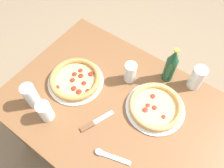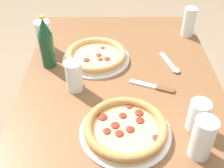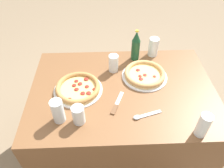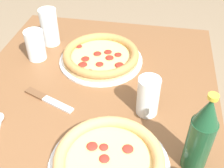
# 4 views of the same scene
# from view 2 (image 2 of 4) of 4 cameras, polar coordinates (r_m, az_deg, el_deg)

# --- Properties ---
(table) EXTENTS (1.19, 0.82, 0.72)m
(table) POSITION_cam_2_polar(r_m,az_deg,el_deg) (1.42, 1.49, -10.69)
(table) COLOR brown
(table) RESTS_ON ground_plane
(pizza_margherita) EXTENTS (0.31, 0.31, 0.04)m
(pizza_margherita) POSITION_cam_2_polar(r_m,az_deg,el_deg) (1.29, -3.24, 5.78)
(pizza_margherita) COLOR silver
(pizza_margherita) RESTS_ON table
(pizza_salami) EXTENTS (0.31, 0.31, 0.05)m
(pizza_salami) POSITION_cam_2_polar(r_m,az_deg,el_deg) (0.95, 2.77, -9.01)
(pizza_salami) COLOR silver
(pizza_salami) RESTS_ON table
(glass_mango_juice) EXTENTS (0.07, 0.07, 0.14)m
(glass_mango_juice) POSITION_cam_2_polar(r_m,az_deg,el_deg) (1.38, -13.70, 9.42)
(glass_mango_juice) COLOR white
(glass_mango_juice) RESTS_ON table
(glass_orange_juice) EXTENTS (0.07, 0.07, 0.13)m
(glass_orange_juice) POSITION_cam_2_polar(r_m,az_deg,el_deg) (1.10, -7.69, 1.45)
(glass_orange_juice) COLOR white
(glass_orange_juice) RESTS_ON table
(glass_iced_tea) EXTENTS (0.06, 0.06, 0.15)m
(glass_iced_tea) POSITION_cam_2_polar(r_m,az_deg,el_deg) (1.51, 15.33, 11.85)
(glass_iced_tea) COLOR white
(glass_iced_tea) RESTS_ON table
(glass_cola) EXTENTS (0.07, 0.07, 0.11)m
(glass_cola) POSITION_cam_2_polar(r_m,az_deg,el_deg) (0.99, 17.03, -6.43)
(glass_cola) COLOR white
(glass_cola) RESTS_ON table
(glass_water) EXTENTS (0.07, 0.07, 0.15)m
(glass_water) POSITION_cam_2_polar(r_m,az_deg,el_deg) (0.90, 17.83, -10.81)
(glass_water) COLOR white
(glass_water) RESTS_ON table
(beer_bottle) EXTENTS (0.06, 0.06, 0.24)m
(beer_bottle) POSITION_cam_2_polar(r_m,az_deg,el_deg) (1.23, -13.21, 8.06)
(beer_bottle) COLOR #194728
(beer_bottle) RESTS_ON table
(knife) EXTENTS (0.09, 0.18, 0.01)m
(knife) POSITION_cam_2_polar(r_m,az_deg,el_deg) (1.15, 8.52, -0.53)
(knife) COLOR brown
(knife) RESTS_ON table
(spoon) EXTENTS (0.17, 0.07, 0.01)m
(spoon) POSITION_cam_2_polar(r_m,az_deg,el_deg) (1.27, 12.12, 3.63)
(spoon) COLOR silver
(spoon) RESTS_ON table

